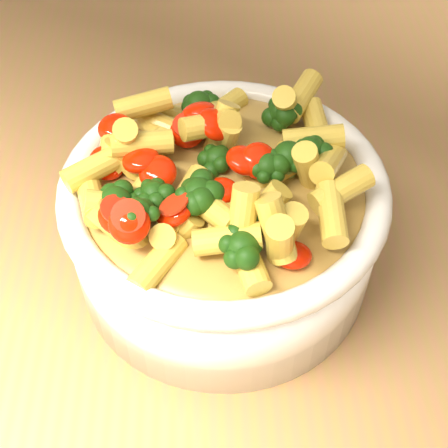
{
  "coord_description": "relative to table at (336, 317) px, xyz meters",
  "views": [
    {
      "loc": [
        -0.11,
        -0.31,
        1.29
      ],
      "look_at": [
        -0.1,
        -0.01,
        0.95
      ],
      "focal_mm": 50.0,
      "sensor_mm": 36.0,
      "label": 1
    }
  ],
  "objects": [
    {
      "name": "table",
      "position": [
        0.0,
        0.0,
        0.0
      ],
      "size": [
        1.2,
        0.8,
        0.9
      ],
      "color": "#A46E46",
      "rests_on": "ground"
    },
    {
      "name": "serving_bowl",
      "position": [
        -0.1,
        -0.01,
        0.15
      ],
      "size": [
        0.22,
        0.22,
        0.1
      ],
      "color": "white",
      "rests_on": "table"
    },
    {
      "name": "pasta_salad",
      "position": [
        -0.1,
        -0.01,
        0.21
      ],
      "size": [
        0.18,
        0.18,
        0.04
      ],
      "color": "#E9C749",
      "rests_on": "serving_bowl"
    }
  ]
}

